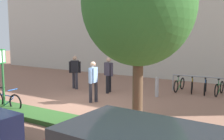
% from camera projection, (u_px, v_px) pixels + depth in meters
% --- Properties ---
extents(ground_plane, '(60.00, 60.00, 0.00)m').
position_uv_depth(ground_plane, '(82.00, 105.00, 11.26)').
color(ground_plane, '#936651').
extents(planter_strip, '(7.00, 1.10, 0.16)m').
position_uv_depth(planter_strip, '(40.00, 116.00, 9.56)').
color(planter_strip, '#336028').
rests_on(planter_strip, ground).
extents(tree_sidewalk, '(2.99, 2.99, 5.32)m').
position_uv_depth(tree_sidewalk, '(139.00, 4.00, 7.18)').
color(tree_sidewalk, brown).
rests_on(tree_sidewalk, ground).
extents(parking_sign_post, '(0.10, 0.36, 2.31)m').
position_uv_depth(parking_sign_post, '(3.00, 70.00, 10.33)').
color(parking_sign_post, '#2D7238').
rests_on(parking_sign_post, ground).
extents(bike_at_sign, '(1.68, 0.42, 0.86)m').
position_uv_depth(bike_at_sign, '(6.00, 101.00, 10.54)').
color(bike_at_sign, black).
rests_on(bike_at_sign, ground).
extents(bike_rack_cluster, '(3.20, 1.66, 0.83)m').
position_uv_depth(bike_rack_cluster, '(205.00, 86.00, 13.29)').
color(bike_rack_cluster, '#99999E').
rests_on(bike_rack_cluster, ground).
extents(bollard_steel, '(0.16, 0.16, 0.90)m').
position_uv_depth(bollard_steel, '(157.00, 87.00, 12.61)').
color(bollard_steel, '#ADADB2').
rests_on(bollard_steel, ground).
extents(person_casual_tan, '(0.31, 0.60, 1.72)m').
position_uv_depth(person_casual_tan, '(93.00, 79.00, 11.57)').
color(person_casual_tan, '#2D2D38').
rests_on(person_casual_tan, ground).
extents(person_suited_dark, '(0.53, 0.41, 1.72)m').
position_uv_depth(person_suited_dark, '(75.00, 70.00, 14.34)').
color(person_suited_dark, '#2D2D38').
rests_on(person_suited_dark, ground).
extents(person_suited_navy, '(0.59, 0.49, 1.72)m').
position_uv_depth(person_suited_navy, '(109.00, 73.00, 13.40)').
color(person_suited_navy, black).
rests_on(person_suited_navy, ground).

